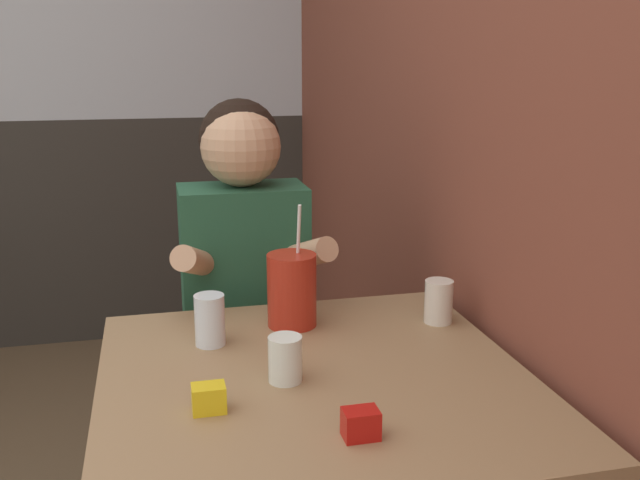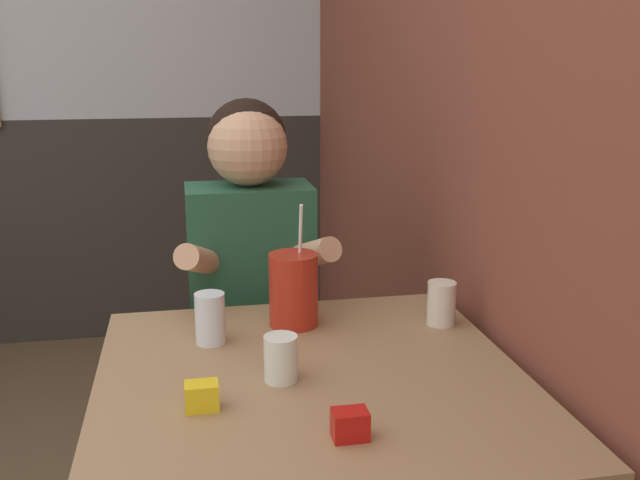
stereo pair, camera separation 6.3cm
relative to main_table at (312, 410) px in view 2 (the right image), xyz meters
The scene contains 9 objects.
brick_wall_right 1.28m from the main_table, 64.10° to the left, with size 0.08×4.53×2.70m.
main_table is the anchor object (origin of this frame).
person_seated 0.61m from the main_table, 95.85° to the left, with size 0.42×0.41×1.28m.
cocktail_pitcher 0.32m from the main_table, 88.46° to the left, with size 0.12×0.12×0.29m.
glass_near_pitcher 0.31m from the main_table, 132.81° to the left, with size 0.07×0.07×0.11m.
glass_center 0.14m from the main_table, behind, with size 0.07×0.07×0.09m.
glass_far_side 0.43m from the main_table, 31.86° to the left, with size 0.07×0.07×0.10m.
condiment_ketchup 0.27m from the main_table, 85.56° to the right, with size 0.06×0.04×0.05m.
condiment_mustard 0.26m from the main_table, 155.21° to the right, with size 0.06×0.04×0.05m.
Camera 2 is at (0.81, -1.01, 1.39)m, focal length 40.00 mm.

